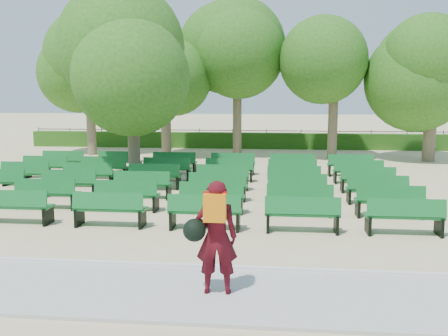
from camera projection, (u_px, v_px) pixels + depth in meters
The scene contains 9 objects.
ground at pixel (225, 198), 15.33m from camera, with size 120.00×120.00×0.00m, color #CAB686.
paving at pixel (178, 293), 8.05m from camera, with size 30.00×2.20×0.06m, color #AFB0AB.
curb at pixel (190, 267), 9.18m from camera, with size 30.00×0.12×0.10m, color silver.
hedge at pixel (249, 141), 29.03m from camera, with size 26.00×0.70×0.90m, color #275415.
fence at pixel (249, 147), 29.49m from camera, with size 26.00×0.10×1.02m, color black, non-canonical shape.
tree_line at pixel (245, 157), 25.16m from camera, with size 21.80×6.80×7.04m, color #2F661B, non-canonical shape.
bench_array at pixel (186, 191), 16.01m from camera, with size 1.75×0.59×1.09m.
tree_among at pixel (132, 67), 17.21m from camera, with size 4.51×4.51×6.15m.
person at pixel (215, 235), 7.83m from camera, with size 0.87×0.53×1.82m.
Camera 1 is at (1.53, -14.94, 3.23)m, focal length 40.00 mm.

